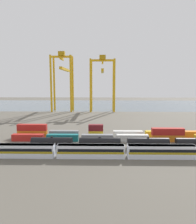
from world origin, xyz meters
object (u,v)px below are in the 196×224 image
at_px(gantry_crane_west, 63,75).
at_px(passenger_train, 91,151).
at_px(shipping_container_3, 132,138).
at_px(shipping_container_7, 32,133).
at_px(gantry_crane_central, 102,77).
at_px(shipping_container_10, 96,134).
at_px(freight_tank_row, 148,143).

bearing_deg(gantry_crane_west, passenger_train, -75.79).
xyz_separation_m(passenger_train, shipping_container_3, (14.95, 18.38, -0.84)).
bearing_deg(passenger_train, gantry_crane_west, 104.21).
xyz_separation_m(shipping_container_3, shipping_container_7, (-40.64, 6.54, 0.00)).
relative_size(passenger_train, gantry_crane_central, 1.42).
xyz_separation_m(passenger_train, gantry_crane_central, (3.52, 110.67, 24.74)).
distance_m(shipping_container_7, shipping_container_10, 26.48).
bearing_deg(passenger_train, shipping_container_3, 50.87).
relative_size(freight_tank_row, gantry_crane_central, 1.82).
height_order(freight_tank_row, gantry_crane_west, gantry_crane_west).
bearing_deg(shipping_container_3, gantry_crane_west, 114.90).
bearing_deg(shipping_container_10, gantry_crane_central, 88.17).
bearing_deg(freight_tank_row, shipping_container_10, 138.40).
relative_size(freight_tank_row, shipping_container_7, 6.54).
bearing_deg(passenger_train, shipping_container_10, 88.19).
xyz_separation_m(shipping_container_7, gantry_crane_central, (29.21, 85.75, 25.58)).
height_order(shipping_container_3, gantry_crane_west, gantry_crane_west).
distance_m(shipping_container_3, gantry_crane_central, 96.45).
height_order(passenger_train, gantry_crane_central, gantry_crane_central).
distance_m(passenger_train, freight_tank_row, 20.86).
relative_size(passenger_train, shipping_container_3, 5.12).
xyz_separation_m(passenger_train, gantry_crane_west, (-28.19, 111.32, 26.18)).
height_order(freight_tank_row, gantry_crane_central, gantry_crane_central).
bearing_deg(freight_tank_row, shipping_container_7, 160.17).
bearing_deg(shipping_container_7, passenger_train, -44.13).
bearing_deg(shipping_container_3, shipping_container_7, 170.86).
distance_m(freight_tank_row, shipping_container_7, 47.39).
height_order(freight_tank_row, shipping_container_3, freight_tank_row).
height_order(passenger_train, shipping_container_10, passenger_train).
bearing_deg(shipping_container_10, shipping_container_7, 180.00).
relative_size(shipping_container_7, shipping_container_10, 2.00).
bearing_deg(shipping_container_3, shipping_container_10, 155.21).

